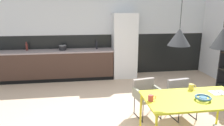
# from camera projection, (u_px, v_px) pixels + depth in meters

# --- Properties ---
(back_wall_splashback_dark) EXTENTS (6.92, 0.12, 1.32)m
(back_wall_splashback_dark) POSITION_uv_depth(u_px,v_px,m) (105.00, 54.00, 6.75)
(back_wall_splashback_dark) COLOR black
(back_wall_splashback_dark) RESTS_ON ground
(back_wall_panel_upper) EXTENTS (6.92, 0.12, 1.32)m
(back_wall_panel_upper) POSITION_uv_depth(u_px,v_px,m) (104.00, 13.00, 6.42)
(back_wall_panel_upper) COLOR silver
(back_wall_panel_upper) RESTS_ON back_wall_splashback_dark
(kitchen_counter) EXTENTS (3.54, 0.63, 0.90)m
(kitchen_counter) POSITION_uv_depth(u_px,v_px,m) (55.00, 65.00, 6.25)
(kitchen_counter) COLOR #432E25
(kitchen_counter) RESTS_ON ground
(refrigerator_column) EXTENTS (0.73, 0.60, 1.99)m
(refrigerator_column) POSITION_uv_depth(u_px,v_px,m) (124.00, 46.00, 6.40)
(refrigerator_column) COLOR silver
(refrigerator_column) RESTS_ON ground
(dining_table) EXTENTS (1.55, 0.83, 0.74)m
(dining_table) POSITION_uv_depth(u_px,v_px,m) (194.00, 101.00, 3.22)
(dining_table) COLOR yellow
(dining_table) RESTS_ON ground
(armchair_near_window) EXTENTS (0.54, 0.53, 0.72)m
(armchair_near_window) POSITION_uv_depth(u_px,v_px,m) (181.00, 93.00, 4.06)
(armchair_near_window) COLOR gray
(armchair_near_window) RESTS_ON ground
(armchair_corner_seat) EXTENTS (0.56, 0.55, 0.73)m
(armchair_corner_seat) POSITION_uv_depth(u_px,v_px,m) (146.00, 92.00, 4.08)
(armchair_corner_seat) COLOR gray
(armchair_corner_seat) RESTS_ON ground
(fruit_bowl) EXTENTS (0.25, 0.25, 0.06)m
(fruit_bowl) POSITION_uv_depth(u_px,v_px,m) (203.00, 98.00, 3.12)
(fruit_bowl) COLOR #33607F
(fruit_bowl) RESTS_ON dining_table
(open_book) EXTENTS (0.25, 0.21, 0.02)m
(open_book) POSITION_uv_depth(u_px,v_px,m) (218.00, 93.00, 3.39)
(open_book) COLOR white
(open_book) RESTS_ON dining_table
(mug_glass_clear) EXTENTS (0.13, 0.08, 0.10)m
(mug_glass_clear) POSITION_uv_depth(u_px,v_px,m) (191.00, 87.00, 3.52)
(mug_glass_clear) COLOR gold
(mug_glass_clear) RESTS_ON dining_table
(mug_wide_latte) EXTENTS (0.13, 0.08, 0.09)m
(mug_wide_latte) POSITION_uv_depth(u_px,v_px,m) (151.00, 98.00, 3.09)
(mug_wide_latte) COLOR #B23D33
(mug_wide_latte) RESTS_ON dining_table
(cooking_pot) EXTENTS (0.22, 0.22, 0.17)m
(cooking_pot) POSITION_uv_depth(u_px,v_px,m) (63.00, 48.00, 6.19)
(cooking_pot) COLOR black
(cooking_pot) RESTS_ON kitchen_counter
(bottle_vinegar_dark) EXTENTS (0.06, 0.06, 0.32)m
(bottle_vinegar_dark) POSITION_uv_depth(u_px,v_px,m) (97.00, 45.00, 6.34)
(bottle_vinegar_dark) COLOR black
(bottle_vinegar_dark) RESTS_ON kitchen_counter
(bottle_wine_green) EXTENTS (0.06, 0.06, 0.26)m
(bottle_wine_green) POSITION_uv_depth(u_px,v_px,m) (27.00, 47.00, 6.14)
(bottle_wine_green) COLOR maroon
(bottle_wine_green) RESTS_ON kitchen_counter
(pendant_lamp_over_table_near) EXTENTS (0.32, 0.32, 1.01)m
(pendant_lamp_over_table_near) POSITION_uv_depth(u_px,v_px,m) (179.00, 37.00, 2.96)
(pendant_lamp_over_table_near) COLOR black
(pendant_lamp_over_table_far) EXTENTS (0.30, 0.30, 1.06)m
(pendant_lamp_over_table_far) POSITION_uv_depth(u_px,v_px,m) (222.00, 38.00, 2.98)
(pendant_lamp_over_table_far) COLOR black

